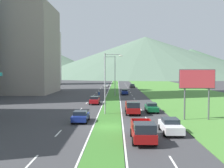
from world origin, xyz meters
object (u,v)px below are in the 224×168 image
street_lamp_near (107,79)px  car_3 (132,86)px  car_2 (125,92)px  motorcycle_rider (99,95)px  car_4 (106,85)px  car_5 (81,116)px  pickup_truck_0 (143,131)px  car_1 (171,126)px  car_6 (152,107)px  billboard_roadside (197,82)px  street_lamp_mid (114,73)px  pickup_truck_1 (133,108)px  car_0 (95,100)px

street_lamp_near → car_3: 59.79m
car_2 → motorcycle_rider: motorcycle_rider is taller
car_4 → car_3: bearing=-117.5°
car_2 → car_3: (3.65, 27.10, 0.00)m
car_5 → pickup_truck_0: bearing=-142.4°
car_1 → pickup_truck_0: pickup_truck_0 is taller
street_lamp_near → pickup_truck_0: size_ratio=1.69×
street_lamp_near → car_6: size_ratio=2.00×
billboard_roadside → pickup_truck_0: billboard_roadside is taller
car_6 → car_1: bearing=0.5°
street_lamp_mid → car_3: 31.80m
street_lamp_mid → car_2: street_lamp_mid is taller
street_lamp_near → pickup_truck_1: street_lamp_near is taller
car_0 → street_lamp_near: bearing=-166.4°
car_0 → car_2: 21.19m
car_2 → car_4: 32.98m
billboard_roadside → pickup_truck_0: size_ratio=1.25×
car_4 → car_6: 62.84m
car_3 → car_0: bearing=-12.1°
street_lamp_near → car_4: (-2.83, 64.42, -4.48)m
street_lamp_mid → car_5: (-3.84, -34.43, -5.12)m
street_lamp_near → car_2: street_lamp_near is taller
car_5 → car_0: bearing=-0.8°
car_1 → pickup_truck_0: (-3.22, -3.43, 0.19)m
street_lamp_near → pickup_truck_1: bearing=3.1°
billboard_roadside → car_0: billboard_roadside is taller
car_4 → motorcycle_rider: (0.13, -42.51, -0.02)m
billboard_roadside → car_3: (-4.80, 63.63, -4.32)m
car_1 → pickup_truck_0: size_ratio=0.89×
car_0 → car_1: size_ratio=0.90×
street_lamp_mid → billboard_roadside: (11.38, -32.93, -0.77)m
car_3 → pickup_truck_1: (-3.41, -58.96, 0.22)m
street_lamp_near → car_4: bearing=92.5°
car_0 → billboard_roadside: bearing=-137.6°
motorcycle_rider → street_lamp_near: bearing=-173.0°
car_5 → car_6: 13.12m
street_lamp_near → car_1: size_ratio=1.91×
street_lamp_mid → car_2: bearing=50.9°
pickup_truck_0 → billboard_roadside: bearing=142.7°
motorcycle_rider → car_0: bearing=179.0°
pickup_truck_1 → car_5: bearing=-48.7°
car_1 → pickup_truck_1: (-3.29, 11.91, 0.19)m
car_0 → motorcycle_rider: 10.01m
car_0 → pickup_truck_0: bearing=-165.9°
car_0 → car_6: bearing=-134.0°
motorcycle_rider → street_lamp_mid: bearing=-27.4°
street_lamp_near → car_5: (-3.14, -5.95, -4.51)m
car_2 → car_5: 38.62m
billboard_roadside → pickup_truck_0: (-8.14, -10.68, -4.11)m
street_lamp_mid → car_1: bearing=-80.9°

